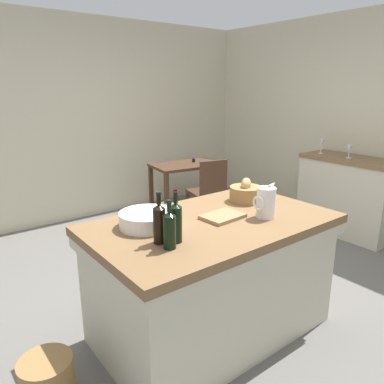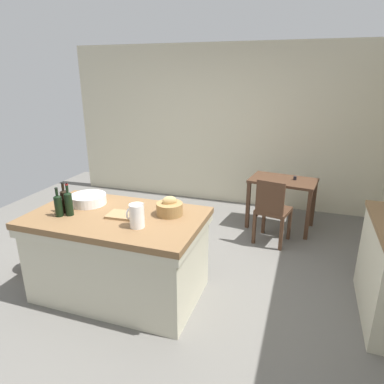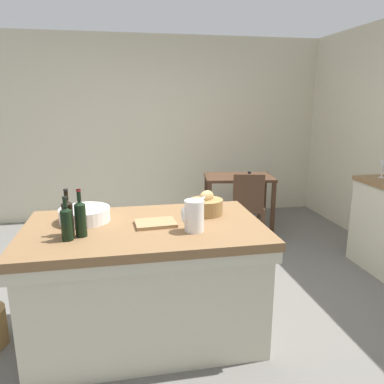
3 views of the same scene
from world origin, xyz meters
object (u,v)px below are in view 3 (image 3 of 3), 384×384
wash_bowl (85,215)px  bread_basket (206,206)px  wine_glass_middle (383,166)px  wine_bottle_green (67,223)px  island_table (146,277)px  pitcher (194,215)px  wine_bottle_dark (80,218)px  cutting_board (156,223)px  wooden_chair (247,206)px  wine_bottle_amber (68,216)px  writing_desk (239,185)px

wash_bowl → bread_basket: 0.90m
bread_basket → wine_glass_middle: bearing=18.5°
wine_bottle_green → island_table: bearing=21.6°
pitcher → wine_bottle_dark: size_ratio=0.81×
bread_basket → cutting_board: (-0.41, -0.18, -0.06)m
wash_bowl → wine_glass_middle: size_ratio=2.00×
wine_bottle_dark → wash_bowl: bearing=91.1°
island_table → bread_basket: bearing=19.5°
wooden_chair → cutting_board: (-1.24, -1.60, 0.40)m
cutting_board → wine_bottle_amber: bearing=-171.3°
pitcher → wash_bowl: 0.81m
wooden_chair → wine_bottle_green: size_ratio=3.15×
writing_desk → wine_bottle_green: size_ratio=3.44×
wine_bottle_dark → wine_bottle_amber: 0.09m
pitcher → cutting_board: pitcher is taller
wooden_chair → bread_basket: (-0.83, -1.42, 0.45)m
wash_bowl → pitcher: bearing=-25.2°
island_table → wine_glass_middle: bearing=18.7°
pitcher → wooden_chair: bearing=60.6°
writing_desk → wine_glass_middle: size_ratio=5.40×
pitcher → wine_bottle_green: size_ratio=0.90×
pitcher → wash_bowl: bearing=154.8°
island_table → pitcher: (0.32, -0.18, 0.51)m
wash_bowl → bread_basket: (0.90, 0.00, 0.02)m
wine_glass_middle → wash_bowl: bearing=-167.0°
wash_bowl → wine_bottle_dark: bearing=-88.9°
bread_basket → cutting_board: bearing=-156.1°
writing_desk → bread_basket: size_ratio=3.86×
pitcher → wine_bottle_dark: (-0.73, 0.03, 0.02)m
wine_bottle_dark → wine_bottle_green: (-0.08, -0.05, -0.01)m
wooden_chair → wine_bottle_amber: wine_bottle_amber is taller
writing_desk → wine_bottle_dark: bearing=-128.0°
island_table → wine_bottle_dark: size_ratio=5.34×
island_table → pitcher: bearing=-28.9°
wine_bottle_dark → wine_bottle_green: size_ratio=1.11×
wine_bottle_dark → cutting_board: bearing=15.3°
wine_glass_middle → cutting_board: bearing=-160.6°
wine_bottle_amber → wine_bottle_green: (0.00, -0.10, -0.01)m
bread_basket → wine_bottle_green: 1.04m
island_table → wine_bottle_dark: wine_bottle_dark is taller
island_table → wash_bowl: wash_bowl is taller
writing_desk → cutting_board: cutting_board is taller
island_table → wooden_chair: bearing=50.5°
wash_bowl → wine_glass_middle: 2.99m
cutting_board → wash_bowl: bearing=160.1°
wash_bowl → cutting_board: bearing=-19.9°
wash_bowl → wine_bottle_amber: 0.29m
writing_desk → bread_basket: 2.21m
wooden_chair → wine_bottle_dark: 2.50m
wooden_chair → pitcher: bearing=-119.4°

